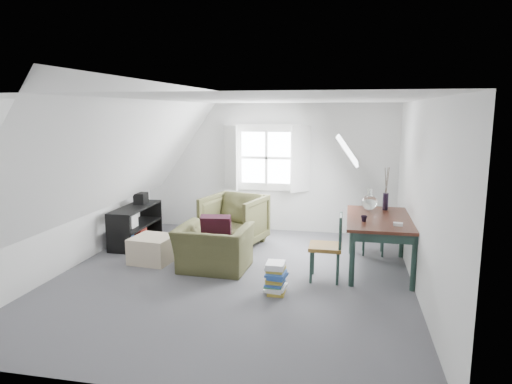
% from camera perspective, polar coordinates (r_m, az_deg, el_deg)
% --- Properties ---
extents(floor, '(5.50, 5.50, 0.00)m').
position_cam_1_polar(floor, '(6.66, -2.97, -10.61)').
color(floor, '#4F4E53').
rests_on(floor, ground).
extents(ceiling, '(5.50, 5.50, 0.00)m').
position_cam_1_polar(ceiling, '(6.23, -3.18, 11.43)').
color(ceiling, white).
rests_on(ceiling, wall_back).
extents(wall_back, '(5.00, 0.00, 5.00)m').
position_cam_1_polar(wall_back, '(8.99, 1.36, 3.06)').
color(wall_back, silver).
rests_on(wall_back, ground).
extents(wall_front, '(5.00, 0.00, 5.00)m').
position_cam_1_polar(wall_front, '(3.80, -13.66, -7.11)').
color(wall_front, silver).
rests_on(wall_front, ground).
extents(wall_left, '(0.00, 5.50, 5.50)m').
position_cam_1_polar(wall_left, '(7.36, -22.26, 0.72)').
color(wall_left, silver).
rests_on(wall_left, ground).
extents(wall_right, '(0.00, 5.50, 5.50)m').
position_cam_1_polar(wall_right, '(6.20, 19.91, -0.78)').
color(wall_right, silver).
rests_on(wall_right, ground).
extents(slope_left, '(3.19, 5.50, 4.48)m').
position_cam_1_polar(slope_left, '(6.82, -15.87, 4.85)').
color(slope_left, white).
rests_on(slope_left, wall_left).
extents(slope_right, '(3.19, 5.50, 4.48)m').
position_cam_1_polar(slope_right, '(6.05, 11.27, 4.42)').
color(slope_right, white).
rests_on(slope_right, wall_right).
extents(dormer_window, '(1.71, 0.35, 1.30)m').
position_cam_1_polar(dormer_window, '(8.89, 1.28, 4.28)').
color(dormer_window, white).
rests_on(dormer_window, wall_back).
extents(skylight, '(0.35, 0.75, 0.47)m').
position_cam_1_polar(skylight, '(7.35, 11.35, 5.16)').
color(skylight, white).
rests_on(skylight, slope_right).
extents(armchair_near, '(1.08, 0.96, 0.68)m').
position_cam_1_polar(armchair_near, '(6.98, -5.26, -9.66)').
color(armchair_near, '#424224').
rests_on(armchair_near, floor).
extents(armchair_far, '(1.18, 1.20, 0.90)m').
position_cam_1_polar(armchair_far, '(8.19, -2.72, -6.60)').
color(armchair_far, '#424224').
rests_on(armchair_far, floor).
extents(throw_pillow, '(0.48, 0.31, 0.47)m').
position_cam_1_polar(throw_pillow, '(6.94, -4.99, -4.65)').
color(throw_pillow, '#340E1D').
rests_on(throw_pillow, armchair_near).
extents(ottoman, '(0.67, 0.67, 0.41)m').
position_cam_1_polar(ottoman, '(7.43, -12.74, -6.98)').
color(ottoman, tan).
rests_on(ottoman, floor).
extents(dining_table, '(0.97, 1.62, 0.81)m').
position_cam_1_polar(dining_table, '(6.98, 15.28, -3.95)').
color(dining_table, '#36160E').
rests_on(dining_table, floor).
extents(demijohn, '(0.24, 0.24, 0.34)m').
position_cam_1_polar(demijohn, '(7.36, 13.99, -1.21)').
color(demijohn, silver).
rests_on(demijohn, dining_table).
extents(vase_twigs, '(0.09, 0.10, 0.68)m').
position_cam_1_polar(vase_twigs, '(7.47, 15.89, -1.04)').
color(vase_twigs, black).
rests_on(vase_twigs, dining_table).
extents(cup, '(0.11, 0.11, 0.08)m').
position_cam_1_polar(cup, '(6.65, 13.33, -3.61)').
color(cup, black).
rests_on(cup, dining_table).
extents(paper_box, '(0.14, 0.10, 0.04)m').
position_cam_1_polar(paper_box, '(6.53, 17.33, -3.86)').
color(paper_box, white).
rests_on(paper_box, dining_table).
extents(dining_chair_far, '(0.37, 0.37, 0.80)m').
position_cam_1_polar(dining_chair_far, '(7.79, 14.47, -4.63)').
color(dining_chair_far, brown).
rests_on(dining_chair_far, floor).
extents(dining_chair_near, '(0.45, 0.45, 0.95)m').
position_cam_1_polar(dining_chair_near, '(6.49, 9.00, -6.66)').
color(dining_chair_near, brown).
rests_on(dining_chair_near, floor).
extents(media_shelf, '(0.44, 1.32, 0.67)m').
position_cam_1_polar(media_shelf, '(8.45, -14.91, -4.28)').
color(media_shelf, black).
rests_on(media_shelf, floor).
extents(electronics_box, '(0.21, 0.28, 0.22)m').
position_cam_1_polar(electronics_box, '(8.61, -14.18, -0.83)').
color(electronics_box, black).
rests_on(electronics_box, media_shelf).
extents(magazine_stack, '(0.31, 0.37, 0.41)m').
position_cam_1_polar(magazine_stack, '(6.05, 2.49, -10.70)').
color(magazine_stack, '#B29933').
rests_on(magazine_stack, floor).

